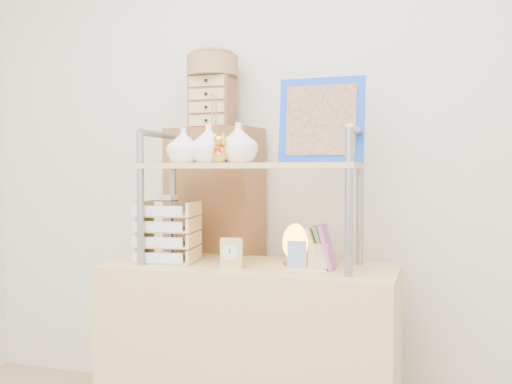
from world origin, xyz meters
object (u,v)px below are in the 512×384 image
cabinet (215,265)px  salt_lamp (295,244)px  desk (251,354)px  letter_tray (167,235)px

cabinet → salt_lamp: bearing=-25.7°
cabinet → salt_lamp: 0.61m
desk → cabinet: bearing=130.2°
cabinet → letter_tray: size_ratio=4.67×
letter_tray → salt_lamp: letter_tray is taller
desk → salt_lamp: (0.18, 0.05, 0.46)m
salt_lamp → letter_tray: bearing=-172.6°
letter_tray → cabinet: bearing=81.5°
desk → letter_tray: 0.62m
letter_tray → salt_lamp: bearing=7.4°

